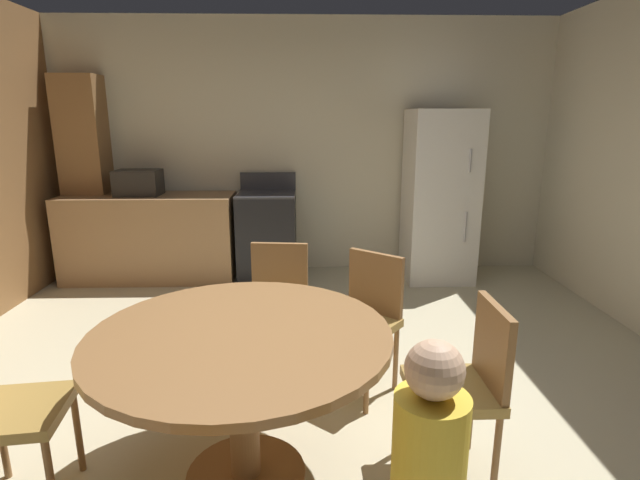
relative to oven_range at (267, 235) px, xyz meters
The scene contains 11 objects.
ground_plane 2.78m from the oven_range, 81.57° to the right, with size 14.00×14.00×0.00m, color beige.
wall_back 1.05m from the oven_range, 44.62° to the left, with size 5.63×0.12×2.70m, color beige.
kitchen_counter 1.23m from the oven_range, behind, with size 1.76×0.60×0.90m, color #9E754C.
pantry_column 1.99m from the oven_range, behind, with size 0.44×0.36×2.10m, color olive.
oven_range is the anchor object (origin of this frame).
refrigerator 1.85m from the oven_range, ahead, with size 0.68×0.68×1.76m.
microwave 1.42m from the oven_range, behind, with size 0.44×0.32×0.26m, color black.
dining_table 3.04m from the oven_range, 87.76° to the right, with size 1.35×1.35×0.76m.
chair_north 2.02m from the oven_range, 83.67° to the right, with size 0.44×0.44×0.87m.
chair_northeast 2.37m from the oven_range, 70.87° to the right, with size 0.56×0.56×0.87m.
chair_east 3.24m from the oven_range, 69.16° to the right, with size 0.40×0.40×0.87m.
Camera 1 is at (0.02, -2.34, 1.69)m, focal length 27.41 mm.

